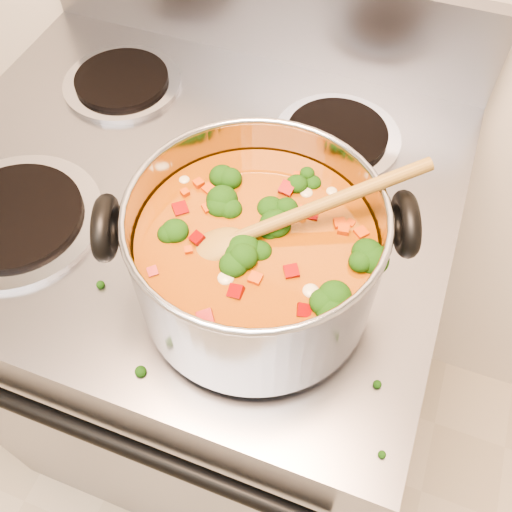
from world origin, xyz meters
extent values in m
cube|color=gray|center=(-0.01, 1.16, 0.46)|extent=(0.78, 0.68, 0.92)
cube|color=gray|center=(-0.01, 1.48, 1.00)|extent=(0.78, 0.03, 0.16)
cylinder|color=black|center=(-0.01, 0.81, 0.80)|extent=(0.66, 0.02, 0.02)
cylinder|color=#A5A5AD|center=(-0.20, 1.01, 0.92)|extent=(0.24, 0.24, 0.01)
cylinder|color=black|center=(-0.20, 1.01, 0.93)|extent=(0.18, 0.18, 0.01)
cylinder|color=#A5A5AD|center=(0.17, 1.01, 0.92)|extent=(0.24, 0.24, 0.01)
cylinder|color=black|center=(0.17, 1.01, 0.93)|extent=(0.18, 0.18, 0.01)
cylinder|color=#A5A5AD|center=(-0.20, 1.31, 0.92)|extent=(0.19, 0.19, 0.01)
cylinder|color=black|center=(-0.20, 1.31, 0.93)|extent=(0.15, 0.15, 0.01)
cylinder|color=#A5A5AD|center=(0.17, 1.31, 0.92)|extent=(0.19, 0.19, 0.01)
cylinder|color=black|center=(0.17, 1.31, 0.93)|extent=(0.15, 0.15, 0.01)
cylinder|color=#A4A5AC|center=(0.15, 1.01, 1.01)|extent=(0.28, 0.28, 0.15)
torus|color=#A4A5AC|center=(0.15, 1.01, 1.09)|extent=(0.28, 0.28, 0.01)
cylinder|color=#8A430C|center=(0.15, 1.01, 0.99)|extent=(0.26, 0.26, 0.11)
torus|color=black|center=(0.01, 0.95, 1.07)|extent=(0.05, 0.08, 0.08)
torus|color=black|center=(0.30, 1.06, 1.07)|extent=(0.05, 0.08, 0.08)
ellipsoid|color=black|center=(0.12, 1.00, 1.05)|extent=(0.04, 0.04, 0.03)
ellipsoid|color=black|center=(0.08, 0.94, 1.05)|extent=(0.04, 0.04, 0.03)
ellipsoid|color=black|center=(0.08, 1.09, 1.05)|extent=(0.04, 0.04, 0.03)
ellipsoid|color=black|center=(0.16, 1.10, 1.05)|extent=(0.04, 0.04, 0.03)
ellipsoid|color=black|center=(0.11, 1.07, 1.05)|extent=(0.04, 0.04, 0.03)
ellipsoid|color=black|center=(0.10, 0.90, 1.05)|extent=(0.04, 0.04, 0.03)
ellipsoid|color=black|center=(0.21, 0.94, 1.05)|extent=(0.04, 0.04, 0.03)
ellipsoid|color=black|center=(0.16, 1.01, 1.05)|extent=(0.04, 0.04, 0.03)
ellipsoid|color=black|center=(0.13, 0.94, 1.05)|extent=(0.04, 0.04, 0.03)
ellipsoid|color=black|center=(0.12, 1.06, 1.05)|extent=(0.04, 0.04, 0.03)
ellipsoid|color=#7D0405|center=(0.19, 1.01, 1.05)|extent=(0.01, 0.01, 0.01)
ellipsoid|color=#7D0405|center=(0.07, 0.93, 1.05)|extent=(0.01, 0.01, 0.01)
ellipsoid|color=#7D0405|center=(0.13, 0.99, 1.05)|extent=(0.01, 0.01, 0.01)
ellipsoid|color=#7D0405|center=(0.15, 1.07, 1.05)|extent=(0.01, 0.01, 0.01)
ellipsoid|color=#7D0405|center=(0.08, 0.98, 1.05)|extent=(0.01, 0.01, 0.01)
ellipsoid|color=#7D0405|center=(0.19, 0.90, 1.05)|extent=(0.01, 0.01, 0.01)
ellipsoid|color=#7D0405|center=(0.26, 0.99, 1.05)|extent=(0.01, 0.01, 0.01)
ellipsoid|color=#7D0405|center=(0.22, 1.00, 1.05)|extent=(0.01, 0.01, 0.01)
ellipsoid|color=#7D0405|center=(0.09, 1.06, 1.05)|extent=(0.01, 0.01, 0.01)
ellipsoid|color=#7D0405|center=(0.14, 1.00, 1.05)|extent=(0.01, 0.01, 0.01)
ellipsoid|color=#7D0405|center=(0.13, 1.09, 1.05)|extent=(0.01, 0.01, 0.01)
ellipsoid|color=#B03809|center=(0.12, 0.94, 1.05)|extent=(0.01, 0.01, 0.01)
ellipsoid|color=#B03809|center=(0.14, 0.94, 1.05)|extent=(0.01, 0.01, 0.01)
ellipsoid|color=#B03809|center=(0.22, 0.94, 1.05)|extent=(0.01, 0.01, 0.01)
ellipsoid|color=#B03809|center=(0.11, 0.96, 1.05)|extent=(0.01, 0.01, 0.01)
ellipsoid|color=#B03809|center=(0.10, 1.04, 1.05)|extent=(0.01, 0.01, 0.01)
ellipsoid|color=#B03809|center=(0.11, 0.90, 1.05)|extent=(0.01, 0.01, 0.01)
ellipsoid|color=#B03809|center=(0.17, 1.06, 1.05)|extent=(0.01, 0.01, 0.01)
ellipsoid|color=#B03809|center=(0.15, 1.12, 1.05)|extent=(0.01, 0.01, 0.01)
ellipsoid|color=#B03809|center=(0.20, 1.10, 1.05)|extent=(0.01, 0.01, 0.01)
ellipsoid|color=#B03809|center=(0.25, 1.08, 1.05)|extent=(0.01, 0.01, 0.01)
ellipsoid|color=#B03809|center=(0.17, 1.10, 1.05)|extent=(0.01, 0.01, 0.01)
ellipsoid|color=#B03809|center=(0.08, 0.94, 1.05)|extent=(0.01, 0.01, 0.01)
ellipsoid|color=tan|center=(0.08, 1.08, 1.05)|extent=(0.02, 0.02, 0.01)
ellipsoid|color=tan|center=(0.16, 0.93, 1.05)|extent=(0.02, 0.02, 0.01)
ellipsoid|color=tan|center=(0.09, 1.09, 1.05)|extent=(0.02, 0.02, 0.01)
ellipsoid|color=tan|center=(0.21, 0.99, 1.05)|extent=(0.02, 0.02, 0.01)
ellipsoid|color=tan|center=(0.18, 0.94, 1.05)|extent=(0.02, 0.02, 0.01)
ellipsoid|color=brown|center=(0.12, 0.98, 1.04)|extent=(0.08, 0.08, 0.04)
cylinder|color=brown|center=(0.21, 1.05, 1.08)|extent=(0.20, 0.15, 0.08)
ellipsoid|color=black|center=(0.26, 0.89, 0.92)|extent=(0.01, 0.01, 0.01)
ellipsoid|color=black|center=(-0.08, 0.98, 0.92)|extent=(0.01, 0.01, 0.01)
ellipsoid|color=black|center=(0.07, 1.17, 0.92)|extent=(0.01, 0.01, 0.01)
ellipsoid|color=black|center=(0.30, 0.91, 0.92)|extent=(0.01, 0.01, 0.01)
camera|label=1|loc=(0.28, 0.67, 1.54)|focal=40.00mm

